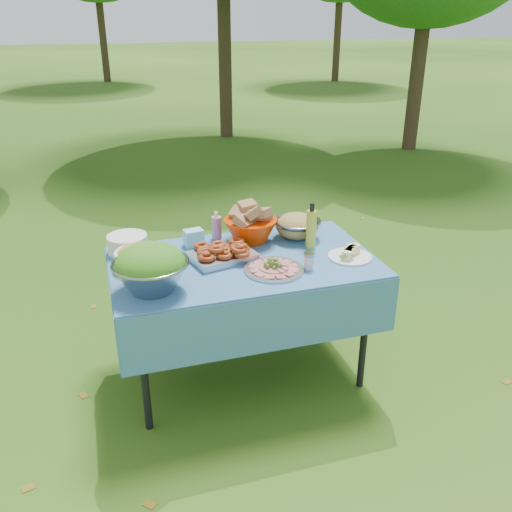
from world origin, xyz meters
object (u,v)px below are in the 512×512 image
(plate_stack, at_px, (128,244))
(oil_bottle, at_px, (311,226))
(charcuterie_platter, at_px, (274,264))
(pasta_bowl_steel, at_px, (297,225))
(salad_bowl, at_px, (151,268))
(bread_bowl, at_px, (251,224))
(picnic_table, at_px, (244,319))

(plate_stack, height_order, oil_bottle, oil_bottle)
(charcuterie_platter, bearing_deg, pasta_bowl_steel, 54.91)
(salad_bowl, relative_size, plate_stack, 1.65)
(plate_stack, height_order, bread_bowl, bread_bowl)
(pasta_bowl_steel, distance_m, charcuterie_platter, 0.50)
(salad_bowl, height_order, plate_stack, salad_bowl)
(picnic_table, distance_m, salad_bowl, 0.76)
(picnic_table, relative_size, salad_bowl, 3.89)
(pasta_bowl_steel, height_order, oil_bottle, oil_bottle)
(salad_bowl, distance_m, plate_stack, 0.53)
(salad_bowl, distance_m, bread_bowl, 0.81)
(salad_bowl, bearing_deg, plate_stack, 98.16)
(plate_stack, bearing_deg, picnic_table, -26.79)
(pasta_bowl_steel, bearing_deg, oil_bottle, -83.16)
(picnic_table, xyz_separation_m, bread_bowl, (0.12, 0.26, 0.49))
(plate_stack, distance_m, bread_bowl, 0.73)
(plate_stack, height_order, pasta_bowl_steel, pasta_bowl_steel)
(picnic_table, bearing_deg, oil_bottle, 8.17)
(salad_bowl, bearing_deg, pasta_bowl_steel, 25.51)
(picnic_table, relative_size, charcuterie_platter, 4.52)
(salad_bowl, bearing_deg, charcuterie_platter, 3.41)
(charcuterie_platter, distance_m, oil_bottle, 0.40)
(oil_bottle, bearing_deg, picnic_table, -171.83)
(bread_bowl, xyz_separation_m, pasta_bowl_steel, (0.29, -0.03, -0.03))
(bread_bowl, bearing_deg, salad_bowl, -143.85)
(picnic_table, xyz_separation_m, pasta_bowl_steel, (0.41, 0.23, 0.46))
(bread_bowl, xyz_separation_m, charcuterie_platter, (0.00, -0.44, -0.07))
(bread_bowl, height_order, oil_bottle, oil_bottle)
(pasta_bowl_steel, distance_m, oil_bottle, 0.18)
(pasta_bowl_steel, xyz_separation_m, oil_bottle, (0.02, -0.17, 0.06))
(pasta_bowl_steel, bearing_deg, plate_stack, 175.88)
(picnic_table, distance_m, bread_bowl, 0.56)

